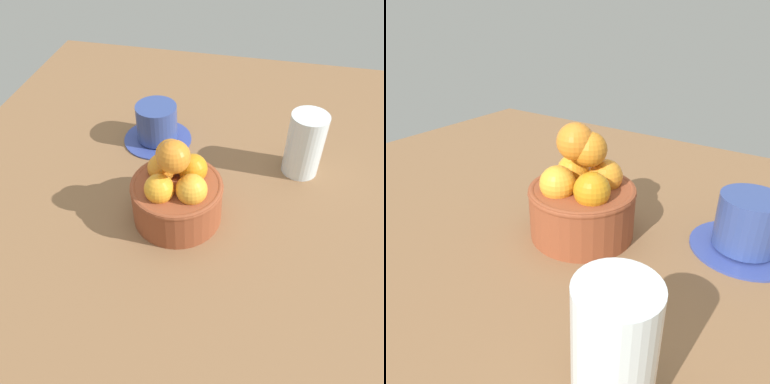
# 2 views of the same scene
# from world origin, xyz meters

# --- Properties ---
(ground_plane) EXTENTS (1.14, 0.89, 0.03)m
(ground_plane) POSITION_xyz_m (0.00, 0.00, -0.02)
(ground_plane) COLOR brown
(terracotta_bowl) EXTENTS (0.14, 0.14, 0.15)m
(terracotta_bowl) POSITION_xyz_m (-0.00, 0.00, 0.05)
(terracotta_bowl) COLOR brown
(terracotta_bowl) RESTS_ON ground_plane
(coffee_cup) EXTENTS (0.13, 0.13, 0.07)m
(coffee_cup) POSITION_xyz_m (0.19, 0.08, 0.03)
(coffee_cup) COLOR #354696
(coffee_cup) RESTS_ON ground_plane
(water_glass) EXTENTS (0.06, 0.06, 0.11)m
(water_glass) POSITION_xyz_m (0.15, -0.18, 0.06)
(water_glass) COLOR silver
(water_glass) RESTS_ON ground_plane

